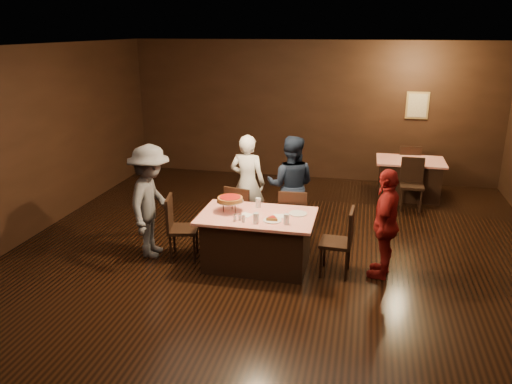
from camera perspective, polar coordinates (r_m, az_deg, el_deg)
room at (r=6.13m, az=1.27°, el=7.93°), size 10.00×10.04×3.02m
main_table at (r=7.07m, az=0.13°, el=-5.53°), size 1.60×1.00×0.77m
back_table at (r=10.35m, az=17.07°, el=1.46°), size 1.30×0.90×0.77m
chair_far_left at (r=7.80m, az=-1.56°, el=-2.49°), size 0.50×0.50×0.95m
chair_far_right at (r=7.65m, az=4.27°, el=-2.95°), size 0.44×0.44×0.95m
chair_end_left at (r=7.33m, az=-8.32°, el=-4.08°), size 0.50×0.50×0.95m
chair_end_right at (r=6.90m, az=9.13°, el=-5.58°), size 0.44×0.44×0.95m
chair_back_near at (r=9.66m, az=17.38°, el=0.80°), size 0.42×0.42×0.95m
chair_back_far at (r=10.91m, az=16.91°, el=2.81°), size 0.45×0.45×0.95m
diner_white_jacket at (r=8.20m, az=-0.98°, el=1.04°), size 0.62×0.44×1.62m
diner_navy_hoodie at (r=8.05m, az=3.98°, el=0.73°), size 0.80×0.63×1.64m
diner_grey_knit at (r=7.40m, az=-11.92°, el=-1.07°), size 0.69×1.12×1.68m
diner_red_shirt at (r=6.87m, az=14.60°, el=-3.50°), size 0.54×0.94×1.52m
pizza_stand at (r=7.00m, az=-2.98°, el=-0.83°), size 0.38×0.38×0.22m
plate_with_slice at (r=6.70m, az=1.89°, el=-3.12°), size 0.25×0.25×0.06m
plate_empty at (r=6.97m, az=4.82°, el=-2.47°), size 0.25×0.25×0.01m
glass_front_left at (r=6.61m, az=-0.00°, el=-2.99°), size 0.08×0.08×0.14m
glass_front_right at (r=6.59m, az=3.49°, el=-3.10°), size 0.08×0.08×0.14m
glass_back at (r=7.18m, az=0.26°, el=-1.23°), size 0.08×0.08×0.14m
condiments at (r=6.69m, az=-1.90°, el=-2.95°), size 0.17×0.10×0.09m
napkin_center at (r=6.87m, az=2.58°, el=-2.78°), size 0.19×0.19×0.01m
napkin_left at (r=6.91m, az=-1.17°, el=-2.64°), size 0.21×0.21×0.01m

